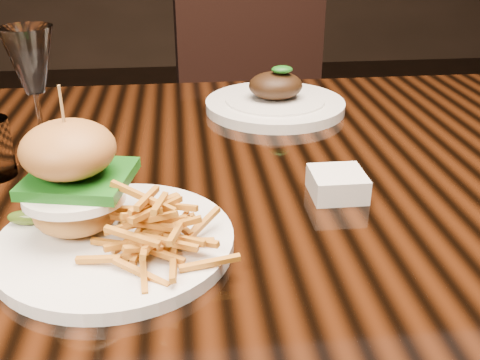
{
  "coord_description": "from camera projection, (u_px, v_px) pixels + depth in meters",
  "views": [
    {
      "loc": [
        -0.11,
        -0.71,
        1.09
      ],
      "look_at": [
        -0.05,
        -0.15,
        0.81
      ],
      "focal_mm": 42.0,
      "sensor_mm": 36.0,
      "label": 1
    }
  ],
  "objects": [
    {
      "name": "burger_plate",
      "position": [
        108.0,
        211.0,
        0.59
      ],
      "size": [
        0.26,
        0.26,
        0.18
      ],
      "rotation": [
        0.0,
        0.0,
        -0.43
      ],
      "color": "silver",
      "rests_on": "dining_table"
    },
    {
      "name": "ramekin",
      "position": [
        337.0,
        184.0,
        0.72
      ],
      "size": [
        0.07,
        0.07,
        0.03
      ],
      "primitive_type": "cube",
      "rotation": [
        0.0,
        0.0,
        -0.11
      ],
      "color": "silver",
      "rests_on": "dining_table"
    },
    {
      "name": "dining_table",
      "position": [
        260.0,
        217.0,
        0.83
      ],
      "size": [
        1.6,
        0.9,
        0.75
      ],
      "color": "black",
      "rests_on": "ground"
    },
    {
      "name": "chair_far",
      "position": [
        260.0,
        108.0,
        1.69
      ],
      "size": [
        0.52,
        0.52,
        0.95
      ],
      "rotation": [
        0.0,
        0.0,
        0.13
      ],
      "color": "black",
      "rests_on": "ground"
    },
    {
      "name": "wine_glass",
      "position": [
        31.0,
        65.0,
        0.76
      ],
      "size": [
        0.07,
        0.07,
        0.19
      ],
      "color": "white",
      "rests_on": "dining_table"
    },
    {
      "name": "far_dish",
      "position": [
        275.0,
        101.0,
        1.02
      ],
      "size": [
        0.25,
        0.25,
        0.08
      ],
      "rotation": [
        0.0,
        0.0,
        0.27
      ],
      "color": "silver",
      "rests_on": "dining_table"
    }
  ]
}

